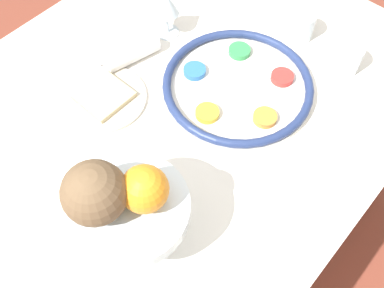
{
  "coord_description": "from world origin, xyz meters",
  "views": [
    {
      "loc": [
        0.4,
        0.45,
        1.57
      ],
      "look_at": [
        0.03,
        0.12,
        0.8
      ],
      "focal_mm": 42.0,
      "sensor_mm": 36.0,
      "label": 1
    }
  ],
  "objects_px": {
    "fruit_stand": "(131,211)",
    "coconut": "(95,193)",
    "wine_glass": "(166,5)",
    "napkin_roll": "(132,53)",
    "cup_near": "(347,58)",
    "cup_mid": "(301,26)",
    "seder_plate": "(238,85)",
    "orange_fruit": "(144,189)",
    "bread_plate": "(104,97)"
  },
  "relations": [
    {
      "from": "bread_plate",
      "to": "fruit_stand",
      "type": "bearing_deg",
      "value": 57.99
    },
    {
      "from": "wine_glass",
      "to": "coconut",
      "type": "relative_size",
      "value": 1.16
    },
    {
      "from": "wine_glass",
      "to": "cup_near",
      "type": "xyz_separation_m",
      "value": [
        -0.19,
        0.4,
        -0.05
      ]
    },
    {
      "from": "wine_glass",
      "to": "coconut",
      "type": "distance_m",
      "value": 0.56
    },
    {
      "from": "wine_glass",
      "to": "coconut",
      "type": "bearing_deg",
      "value": 32.23
    },
    {
      "from": "wine_glass",
      "to": "cup_near",
      "type": "distance_m",
      "value": 0.45
    },
    {
      "from": "bread_plate",
      "to": "cup_near",
      "type": "height_order",
      "value": "cup_near"
    },
    {
      "from": "cup_near",
      "to": "cup_mid",
      "type": "bearing_deg",
      "value": -98.07
    },
    {
      "from": "cup_near",
      "to": "wine_glass",
      "type": "bearing_deg",
      "value": -64.61
    },
    {
      "from": "wine_glass",
      "to": "orange_fruit",
      "type": "height_order",
      "value": "orange_fruit"
    },
    {
      "from": "bread_plate",
      "to": "cup_mid",
      "type": "distance_m",
      "value": 0.51
    },
    {
      "from": "bread_plate",
      "to": "coconut",
      "type": "bearing_deg",
      "value": 49.99
    },
    {
      "from": "seder_plate",
      "to": "napkin_roll",
      "type": "height_order",
      "value": "napkin_roll"
    },
    {
      "from": "orange_fruit",
      "to": "cup_mid",
      "type": "xyz_separation_m",
      "value": [
        -0.62,
        -0.09,
        -0.13
      ]
    },
    {
      "from": "wine_glass",
      "to": "napkin_roll",
      "type": "height_order",
      "value": "wine_glass"
    },
    {
      "from": "fruit_stand",
      "to": "orange_fruit",
      "type": "distance_m",
      "value": 0.07
    },
    {
      "from": "seder_plate",
      "to": "napkin_roll",
      "type": "distance_m",
      "value": 0.27
    },
    {
      "from": "seder_plate",
      "to": "bread_plate",
      "type": "relative_size",
      "value": 1.79
    },
    {
      "from": "wine_glass",
      "to": "cup_near",
      "type": "height_order",
      "value": "wine_glass"
    },
    {
      "from": "orange_fruit",
      "to": "bread_plate",
      "type": "distance_m",
      "value": 0.38
    },
    {
      "from": "seder_plate",
      "to": "cup_mid",
      "type": "bearing_deg",
      "value": 178.42
    },
    {
      "from": "seder_plate",
      "to": "cup_near",
      "type": "bearing_deg",
      "value": 145.65
    },
    {
      "from": "coconut",
      "to": "cup_mid",
      "type": "relative_size",
      "value": 1.5
    },
    {
      "from": "bread_plate",
      "to": "napkin_roll",
      "type": "xyz_separation_m",
      "value": [
        -0.13,
        -0.04,
        0.01
      ]
    },
    {
      "from": "wine_glass",
      "to": "bread_plate",
      "type": "height_order",
      "value": "wine_glass"
    },
    {
      "from": "wine_glass",
      "to": "orange_fruit",
      "type": "distance_m",
      "value": 0.54
    },
    {
      "from": "wine_glass",
      "to": "fruit_stand",
      "type": "distance_m",
      "value": 0.54
    },
    {
      "from": "fruit_stand",
      "to": "bread_plate",
      "type": "height_order",
      "value": "fruit_stand"
    },
    {
      "from": "coconut",
      "to": "napkin_roll",
      "type": "bearing_deg",
      "value": -139.33
    },
    {
      "from": "fruit_stand",
      "to": "orange_fruit",
      "type": "bearing_deg",
      "value": 146.35
    },
    {
      "from": "orange_fruit",
      "to": "cup_mid",
      "type": "distance_m",
      "value": 0.64
    },
    {
      "from": "wine_glass",
      "to": "fruit_stand",
      "type": "relative_size",
      "value": 0.6
    },
    {
      "from": "seder_plate",
      "to": "cup_near",
      "type": "xyz_separation_m",
      "value": [
        -0.22,
        0.15,
        0.02
      ]
    },
    {
      "from": "napkin_roll",
      "to": "cup_near",
      "type": "distance_m",
      "value": 0.51
    },
    {
      "from": "fruit_stand",
      "to": "cup_near",
      "type": "height_order",
      "value": "fruit_stand"
    },
    {
      "from": "cup_mid",
      "to": "fruit_stand",
      "type": "bearing_deg",
      "value": 6.22
    },
    {
      "from": "seder_plate",
      "to": "bread_plate",
      "type": "distance_m",
      "value": 0.31
    },
    {
      "from": "seder_plate",
      "to": "orange_fruit",
      "type": "relative_size",
      "value": 4.29
    },
    {
      "from": "fruit_stand",
      "to": "coconut",
      "type": "height_order",
      "value": "coconut"
    },
    {
      "from": "coconut",
      "to": "bread_plate",
      "type": "height_order",
      "value": "coconut"
    },
    {
      "from": "orange_fruit",
      "to": "napkin_roll",
      "type": "xyz_separation_m",
      "value": [
        -0.29,
        -0.34,
        -0.15
      ]
    },
    {
      "from": "wine_glass",
      "to": "coconut",
      "type": "height_order",
      "value": "coconut"
    },
    {
      "from": "orange_fruit",
      "to": "napkin_roll",
      "type": "height_order",
      "value": "orange_fruit"
    },
    {
      "from": "wine_glass",
      "to": "cup_mid",
      "type": "xyz_separation_m",
      "value": [
        -0.21,
        0.26,
        -0.05
      ]
    },
    {
      "from": "seder_plate",
      "to": "bread_plate",
      "type": "xyz_separation_m",
      "value": [
        0.23,
        -0.21,
        -0.01
      ]
    },
    {
      "from": "bread_plate",
      "to": "cup_mid",
      "type": "relative_size",
      "value": 2.73
    },
    {
      "from": "orange_fruit",
      "to": "cup_near",
      "type": "bearing_deg",
      "value": 174.58
    },
    {
      "from": "orange_fruit",
      "to": "napkin_roll",
      "type": "distance_m",
      "value": 0.47
    },
    {
      "from": "seder_plate",
      "to": "coconut",
      "type": "xyz_separation_m",
      "value": [
        0.44,
        0.05,
        0.17
      ]
    },
    {
      "from": "seder_plate",
      "to": "orange_fruit",
      "type": "xyz_separation_m",
      "value": [
        0.38,
        0.09,
        0.15
      ]
    }
  ]
}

